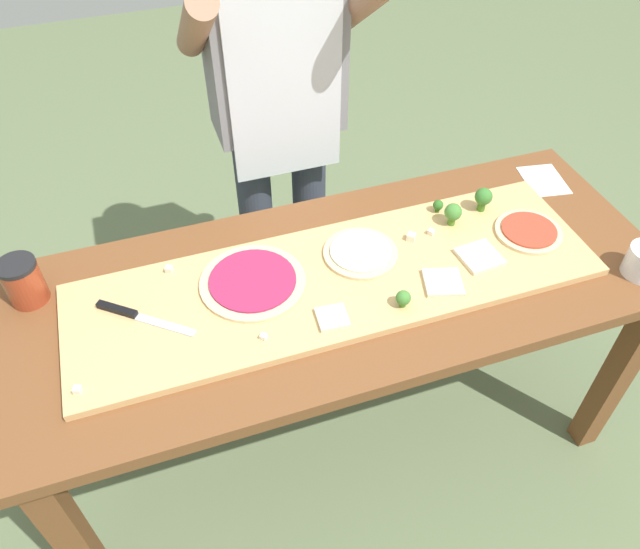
% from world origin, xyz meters
% --- Properties ---
extents(ground_plane, '(8.00, 8.00, 0.00)m').
position_xyz_m(ground_plane, '(0.00, 0.00, 0.00)').
color(ground_plane, '#60704C').
extents(prep_table, '(1.76, 0.70, 0.79)m').
position_xyz_m(prep_table, '(0.00, 0.00, 0.68)').
color(prep_table, brown).
rests_on(prep_table, ground).
extents(cutting_board, '(1.40, 0.41, 0.02)m').
position_xyz_m(cutting_board, '(-0.03, -0.01, 0.80)').
color(cutting_board, tan).
rests_on(cutting_board, prep_table).
extents(chefs_knife, '(0.22, 0.18, 0.02)m').
position_xyz_m(chefs_knife, '(-0.55, 0.03, 0.82)').
color(chefs_knife, '#B7BABF').
rests_on(chefs_knife, cutting_board).
extents(pizza_whole_beet_magenta, '(0.28, 0.28, 0.02)m').
position_xyz_m(pizza_whole_beet_magenta, '(-0.24, 0.04, 0.82)').
color(pizza_whole_beet_magenta, beige).
rests_on(pizza_whole_beet_magenta, cutting_board).
extents(pizza_whole_cheese_artichoke, '(0.20, 0.20, 0.02)m').
position_xyz_m(pizza_whole_cheese_artichoke, '(0.07, 0.05, 0.82)').
color(pizza_whole_cheese_artichoke, beige).
rests_on(pizza_whole_cheese_artichoke, cutting_board).
extents(pizza_whole_tomato_red, '(0.19, 0.19, 0.02)m').
position_xyz_m(pizza_whole_tomato_red, '(0.55, -0.02, 0.82)').
color(pizza_whole_tomato_red, beige).
rests_on(pizza_whole_tomato_red, cutting_board).
extents(pizza_slice_near_right, '(0.08, 0.08, 0.01)m').
position_xyz_m(pizza_slice_near_right, '(-0.09, -0.14, 0.82)').
color(pizza_slice_near_right, beige).
rests_on(pizza_slice_near_right, cutting_board).
extents(pizza_slice_far_left, '(0.11, 0.11, 0.01)m').
position_xyz_m(pizza_slice_far_left, '(0.37, -0.06, 0.82)').
color(pizza_slice_far_left, beige).
rests_on(pizza_slice_far_left, cutting_board).
extents(pizza_slice_far_right, '(0.12, 0.12, 0.01)m').
position_xyz_m(pizza_slice_far_right, '(0.23, -0.12, 0.82)').
color(pizza_slice_far_right, beige).
rests_on(pizza_slice_far_right, cutting_board).
extents(broccoli_floret_back_left, '(0.04, 0.04, 0.05)m').
position_xyz_m(broccoli_floret_back_left, '(0.10, -0.15, 0.84)').
color(broccoli_floret_back_left, '#487A23').
rests_on(broccoli_floret_back_left, cutting_board).
extents(broccoli_floret_front_left, '(0.05, 0.05, 0.07)m').
position_xyz_m(broccoli_floret_front_left, '(0.47, 0.12, 0.86)').
color(broccoli_floret_front_left, '#3F7220').
rests_on(broccoli_floret_front_left, cutting_board).
extents(broccoli_floret_back_mid, '(0.03, 0.03, 0.04)m').
position_xyz_m(broccoli_floret_back_mid, '(0.35, 0.15, 0.84)').
color(broccoli_floret_back_mid, '#366618').
rests_on(broccoli_floret_back_mid, cutting_board).
extents(broccoli_floret_front_mid, '(0.05, 0.05, 0.07)m').
position_xyz_m(broccoli_floret_front_mid, '(0.36, 0.09, 0.85)').
color(broccoli_floret_front_mid, '#487A23').
rests_on(broccoli_floret_front_mid, cutting_board).
extents(cheese_crumble_a, '(0.02, 0.02, 0.02)m').
position_xyz_m(cheese_crumble_a, '(0.28, 0.07, 0.82)').
color(cheese_crumble_a, white).
rests_on(cheese_crumble_a, cutting_board).
extents(cheese_crumble_b, '(0.02, 0.02, 0.02)m').
position_xyz_m(cheese_crumble_b, '(-0.44, 0.16, 0.82)').
color(cheese_crumble_b, silver).
rests_on(cheese_crumble_b, cutting_board).
extents(cheese_crumble_c, '(0.02, 0.02, 0.01)m').
position_xyz_m(cheese_crumble_c, '(-0.26, -0.14, 0.82)').
color(cheese_crumble_c, white).
rests_on(cheese_crumble_c, cutting_board).
extents(cheese_crumble_d, '(0.03, 0.03, 0.02)m').
position_xyz_m(cheese_crumble_d, '(0.22, 0.06, 0.82)').
color(cheese_crumble_d, silver).
rests_on(cheese_crumble_d, cutting_board).
extents(cheese_crumble_e, '(0.02, 0.02, 0.02)m').
position_xyz_m(cheese_crumble_e, '(-0.69, -0.16, 0.82)').
color(cheese_crumble_e, silver).
rests_on(cheese_crumble_e, cutting_board).
extents(sauce_jar, '(0.10, 0.10, 0.13)m').
position_xyz_m(sauce_jar, '(-0.79, 0.20, 0.86)').
color(sauce_jar, '#99381E').
rests_on(sauce_jar, prep_table).
extents(recipe_note, '(0.15, 0.18, 0.00)m').
position_xyz_m(recipe_note, '(0.75, 0.21, 0.79)').
color(recipe_note, white).
rests_on(recipe_note, prep_table).
extents(cook_center, '(0.54, 0.39, 1.67)m').
position_xyz_m(cook_center, '(-0.00, 0.61, 1.00)').
color(cook_center, '#333847').
rests_on(cook_center, ground).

